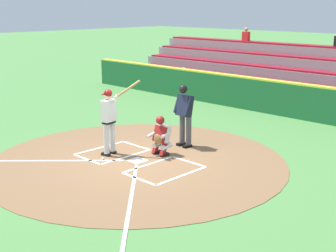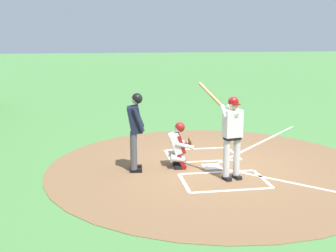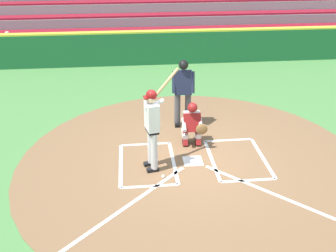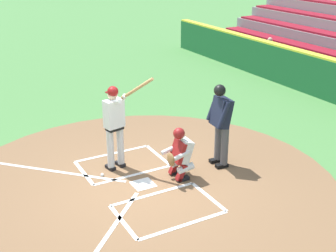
# 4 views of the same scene
# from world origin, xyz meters

# --- Properties ---
(ground_plane) EXTENTS (120.00, 120.00, 0.00)m
(ground_plane) POSITION_xyz_m (0.00, 0.00, 0.00)
(ground_plane) COLOR #4C8442
(dirt_circle) EXTENTS (8.00, 8.00, 0.01)m
(dirt_circle) POSITION_xyz_m (0.00, 0.00, 0.01)
(dirt_circle) COLOR brown
(dirt_circle) RESTS_ON ground
(home_plate_and_chalk) EXTENTS (7.93, 4.91, 0.01)m
(home_plate_and_chalk) POSITION_xyz_m (0.00, 0.88, 0.01)
(home_plate_and_chalk) COLOR white
(home_plate_and_chalk) RESTS_ON dirt_circle
(batter) EXTENTS (0.85, 0.87, 2.13)m
(batter) POSITION_xyz_m (0.93, 0.18, 1.10)
(batter) COLOR silver
(batter) RESTS_ON ground
(catcher) EXTENTS (0.59, 0.62, 1.13)m
(catcher) POSITION_xyz_m (-0.10, -0.80, 0.59)
(catcher) COLOR black
(catcher) RESTS_ON ground
(plate_umpire) EXTENTS (0.60, 0.45, 1.86)m
(plate_umpire) POSITION_xyz_m (-0.01, -1.86, 1.08)
(plate_umpire) COLOR #4C4C51
(plate_umpire) RESTS_ON ground
(baseball) EXTENTS (0.07, 0.07, 0.07)m
(baseball) POSITION_xyz_m (0.74, 0.60, 0.04)
(baseball) COLOR white
(baseball) RESTS_ON ground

